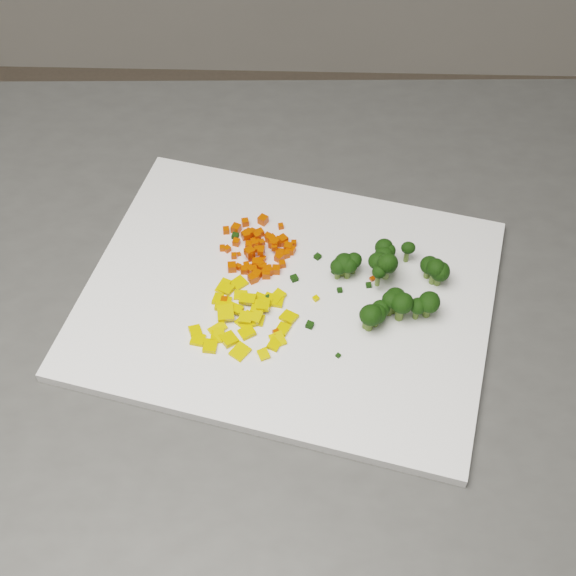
{
  "coord_description": "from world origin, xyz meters",
  "views": [
    {
      "loc": [
        0.28,
        -0.22,
        1.61
      ],
      "look_at": [
        0.26,
        0.34,
        0.92
      ],
      "focal_mm": 50.0,
      "sensor_mm": 36.0,
      "label": 1
    }
  ],
  "objects_px": {
    "cutting_board": "(288,297)",
    "broccoli_pile": "(388,274)",
    "pepper_pile": "(245,317)",
    "carrot_pile": "(259,242)",
    "counter_block": "(286,457)"
  },
  "relations": [
    {
      "from": "cutting_board",
      "to": "carrot_pile",
      "type": "bearing_deg",
      "value": 118.45
    },
    {
      "from": "pepper_pile",
      "to": "counter_block",
      "type": "bearing_deg",
      "value": 61.65
    },
    {
      "from": "pepper_pile",
      "to": "carrot_pile",
      "type": "bearing_deg",
      "value": 84.3
    },
    {
      "from": "cutting_board",
      "to": "broccoli_pile",
      "type": "distance_m",
      "value": 0.11
    },
    {
      "from": "broccoli_pile",
      "to": "cutting_board",
      "type": "bearing_deg",
      "value": -175.39
    },
    {
      "from": "cutting_board",
      "to": "pepper_pile",
      "type": "height_order",
      "value": "pepper_pile"
    },
    {
      "from": "counter_block",
      "to": "carrot_pile",
      "type": "distance_m",
      "value": 0.48
    },
    {
      "from": "counter_block",
      "to": "carrot_pile",
      "type": "xyz_separation_m",
      "value": [
        -0.03,
        0.03,
        0.48
      ]
    },
    {
      "from": "counter_block",
      "to": "pepper_pile",
      "type": "height_order",
      "value": "pepper_pile"
    },
    {
      "from": "carrot_pile",
      "to": "broccoli_pile",
      "type": "relative_size",
      "value": 0.83
    },
    {
      "from": "cutting_board",
      "to": "carrot_pile",
      "type": "xyz_separation_m",
      "value": [
        -0.03,
        0.06,
        0.02
      ]
    },
    {
      "from": "pepper_pile",
      "to": "broccoli_pile",
      "type": "bearing_deg",
      "value": 17.44
    },
    {
      "from": "cutting_board",
      "to": "broccoli_pile",
      "type": "xyz_separation_m",
      "value": [
        0.11,
        0.01,
        0.03
      ]
    },
    {
      "from": "counter_block",
      "to": "pepper_pile",
      "type": "xyz_separation_m",
      "value": [
        -0.04,
        -0.08,
        0.47
      ]
    },
    {
      "from": "counter_block",
      "to": "carrot_pile",
      "type": "bearing_deg",
      "value": 137.03
    }
  ]
}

